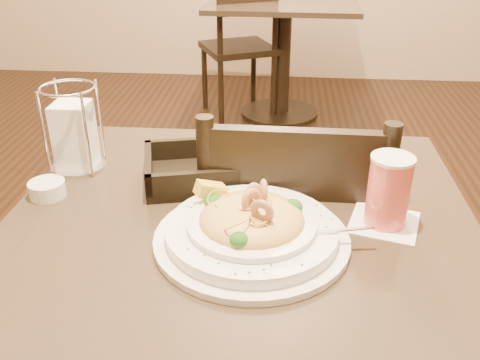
# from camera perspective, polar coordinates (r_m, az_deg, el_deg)

# --- Properties ---
(main_table) EXTENTS (0.90, 0.90, 0.76)m
(main_table) POSITION_cam_1_polar(r_m,az_deg,el_deg) (1.16, -0.09, -14.71)
(main_table) COLOR black
(main_table) RESTS_ON ground
(background_table) EXTENTS (0.92, 0.92, 0.76)m
(background_table) POSITION_cam_1_polar(r_m,az_deg,el_deg) (3.54, 4.49, 14.86)
(background_table) COLOR black
(background_table) RESTS_ON ground
(dining_chair_near) EXTENTS (0.43, 0.43, 0.93)m
(dining_chair_near) POSITION_cam_1_polar(r_m,az_deg,el_deg) (1.35, 5.27, -8.88)
(dining_chair_near) COLOR black
(dining_chair_near) RESTS_ON ground
(dining_chair_far) EXTENTS (0.56, 0.56, 0.93)m
(dining_chair_far) POSITION_cam_1_polar(r_m,az_deg,el_deg) (3.52, 0.07, 14.46)
(dining_chair_far) COLOR black
(dining_chair_far) RESTS_ON ground
(pasta_bowl) EXTENTS (0.39, 0.35, 0.11)m
(pasta_bowl) POSITION_cam_1_polar(r_m,az_deg,el_deg) (0.94, 1.23, -5.05)
(pasta_bowl) COLOR white
(pasta_bowl) RESTS_ON main_table
(drink_glass) EXTENTS (0.15, 0.15, 0.14)m
(drink_glass) POSITION_cam_1_polar(r_m,az_deg,el_deg) (1.01, 15.56, -1.19)
(drink_glass) COLOR white
(drink_glass) RESTS_ON main_table
(bread_basket) EXTENTS (0.26, 0.23, 0.06)m
(bread_basket) POSITION_cam_1_polar(r_m,az_deg,el_deg) (1.15, -4.44, 0.96)
(bread_basket) COLOR black
(bread_basket) RESTS_ON main_table
(napkin_caddy) EXTENTS (0.12, 0.12, 0.19)m
(napkin_caddy) POSITION_cam_1_polar(r_m,az_deg,el_deg) (1.24, -17.26, 4.77)
(napkin_caddy) COLOR silver
(napkin_caddy) RESTS_ON main_table
(side_plate) EXTENTS (0.20, 0.20, 0.01)m
(side_plate) POSITION_cam_1_polar(r_m,az_deg,el_deg) (1.20, 5.84, 1.19)
(side_plate) COLOR white
(side_plate) RESTS_ON main_table
(butter_ramekin) EXTENTS (0.10, 0.10, 0.03)m
(butter_ramekin) POSITION_cam_1_polar(r_m,az_deg,el_deg) (1.16, -19.87, -0.90)
(butter_ramekin) COLOR white
(butter_ramekin) RESTS_ON main_table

